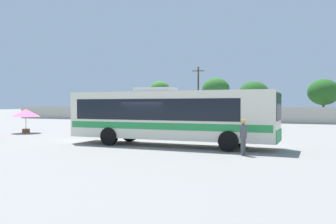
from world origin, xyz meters
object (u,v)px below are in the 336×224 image
object	(u,v)px
parked_car_second_dark_blue	(206,117)
roadside_tree_right	(324,92)
parked_car_leftmost_white	(162,116)
attendant_by_bus_door	(243,135)
coach_bus_cream_green	(168,115)
roadside_tree_left	(160,90)
utility_pole_near	(198,93)
roadside_tree_midleft	(216,89)
vendor_umbrella_secondary_pink	(26,113)
roadside_tree_midright	(254,95)

from	to	relation	value
parked_car_second_dark_blue	roadside_tree_right	bearing A→B (deg)	36.01
parked_car_leftmost_white	parked_car_second_dark_blue	bearing A→B (deg)	4.34
attendant_by_bus_door	parked_car_second_dark_blue	size ratio (longest dim) A/B	0.41
coach_bus_cream_green	roadside_tree_left	bearing A→B (deg)	115.70
utility_pole_near	roadside_tree_midleft	bearing A→B (deg)	-3.72
parked_car_second_dark_blue	parked_car_leftmost_white	bearing A→B (deg)	-175.66
vendor_umbrella_secondary_pink	coach_bus_cream_green	bearing A→B (deg)	-13.73
attendant_by_bus_door	roadside_tree_midright	world-z (taller)	roadside_tree_midright
parked_car_leftmost_white	roadside_tree_midright	xyz separation A→B (m)	(10.75, 8.07, 2.97)
parked_car_second_dark_blue	roadside_tree_midleft	bearing A→B (deg)	95.65
utility_pole_near	roadside_tree_midleft	xyz separation A→B (m)	(2.77, -0.18, 0.42)
parked_car_leftmost_white	utility_pole_near	distance (m)	8.58
coach_bus_cream_green	roadside_tree_right	size ratio (longest dim) A/B	2.03
roadside_tree_left	coach_bus_cream_green	bearing A→B (deg)	-64.30
vendor_umbrella_secondary_pink	parked_car_leftmost_white	distance (m)	21.05
roadside_tree_midleft	roadside_tree_right	bearing A→B (deg)	12.64
parked_car_leftmost_white	roadside_tree_midright	world-z (taller)	roadside_tree_midright
roadside_tree_midright	coach_bus_cream_green	bearing A→B (deg)	-88.52
coach_bus_cream_green	roadside_tree_left	xyz separation A→B (m)	(-16.36, 33.98, 3.03)
parked_car_second_dark_blue	utility_pole_near	distance (m)	8.49
parked_car_leftmost_white	parked_car_second_dark_blue	xyz separation A→B (m)	(6.07, 0.46, -0.02)
parked_car_second_dark_blue	roadside_tree_midleft	xyz separation A→B (m)	(-0.67, 6.78, 3.84)
vendor_umbrella_secondary_pink	roadside_tree_midleft	bearing A→B (deg)	73.66
attendant_by_bus_door	vendor_umbrella_secondary_pink	size ratio (longest dim) A/B	0.71
attendant_by_bus_door	vendor_umbrella_secondary_pink	distance (m)	20.06
parked_car_leftmost_white	attendant_by_bus_door	bearing A→B (deg)	-58.32
attendant_by_bus_door	utility_pole_near	xyz separation A→B (m)	(-13.75, 33.97, 3.26)
parked_car_leftmost_white	utility_pole_near	world-z (taller)	utility_pole_near
roadside_tree_midleft	parked_car_leftmost_white	bearing A→B (deg)	-126.71
coach_bus_cream_green	roadside_tree_midright	xyz separation A→B (m)	(-0.84, 32.44, 1.99)
coach_bus_cream_green	vendor_umbrella_secondary_pink	xyz separation A→B (m)	(-14.43, 3.52, -0.14)
roadside_tree_left	roadside_tree_right	xyz separation A→B (m)	(24.63, 0.87, -0.70)
parked_car_leftmost_white	roadside_tree_left	xyz separation A→B (m)	(-4.76, 9.61, 4.01)
vendor_umbrella_secondary_pink	utility_pole_near	distance (m)	28.91
parked_car_leftmost_white	roadside_tree_midleft	bearing A→B (deg)	53.29
attendant_by_bus_door	utility_pole_near	size ratio (longest dim) A/B	0.21
roadside_tree_right	roadside_tree_left	bearing A→B (deg)	-177.97
coach_bus_cream_green	parked_car_second_dark_blue	world-z (taller)	coach_bus_cream_green
coach_bus_cream_green	attendant_by_bus_door	bearing A→B (deg)	-24.46
attendant_by_bus_door	roadside_tree_midleft	bearing A→B (deg)	108.01
roadside_tree_left	roadside_tree_midright	distance (m)	15.63
coach_bus_cream_green	vendor_umbrella_secondary_pink	distance (m)	14.85
attendant_by_bus_door	coach_bus_cream_green	bearing A→B (deg)	155.54
roadside_tree_midleft	roadside_tree_right	size ratio (longest dim) A/B	1.07
coach_bus_cream_green	parked_car_leftmost_white	size ratio (longest dim) A/B	2.93
vendor_umbrella_secondary_pink	parked_car_second_dark_blue	xyz separation A→B (m)	(8.91, 21.31, -0.86)
parked_car_second_dark_blue	roadside_tree_left	world-z (taller)	roadside_tree_left
attendant_by_bus_door	roadside_tree_right	world-z (taller)	roadside_tree_right
vendor_umbrella_secondary_pink	roadside_tree_right	size ratio (longest dim) A/B	0.39
roadside_tree_midleft	roadside_tree_midright	bearing A→B (deg)	8.81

